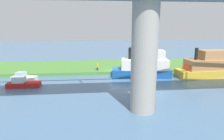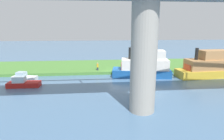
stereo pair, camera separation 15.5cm
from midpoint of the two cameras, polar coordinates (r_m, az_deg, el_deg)
name	(u,v)px [view 2 (the right image)]	position (r m, az deg, el deg)	size (l,w,h in m)	color
ground_plane	(116,74)	(33.37, 1.43, -1.34)	(160.00, 160.00, 0.00)	#4C7093
grassy_bank	(113,66)	(39.12, 0.38, 1.22)	(80.00, 12.00, 0.50)	#4C8438
bridge_pylon	(144,58)	(18.22, 9.80, 3.54)	(2.50, 2.50, 10.77)	#9E998E
person_on_bank	(98,66)	(34.33, -4.26, 1.10)	(0.51, 0.51, 1.39)	#2D334C
mooring_post	(163,66)	(37.26, 15.35, 1.31)	(0.20, 0.20, 1.00)	brown
pontoon_yellow	(143,66)	(32.06, 9.62, 1.21)	(10.01, 4.74, 4.91)	#195199
motorboat_white	(208,66)	(35.30, 27.13, 1.03)	(9.78, 3.73, 4.91)	gold
motorboat_red	(24,77)	(33.06, -25.00, -1.93)	(4.05, 2.24, 1.28)	white
riverboat_paddlewheel	(23,83)	(29.35, -25.25, -3.63)	(4.41, 1.59, 1.47)	red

